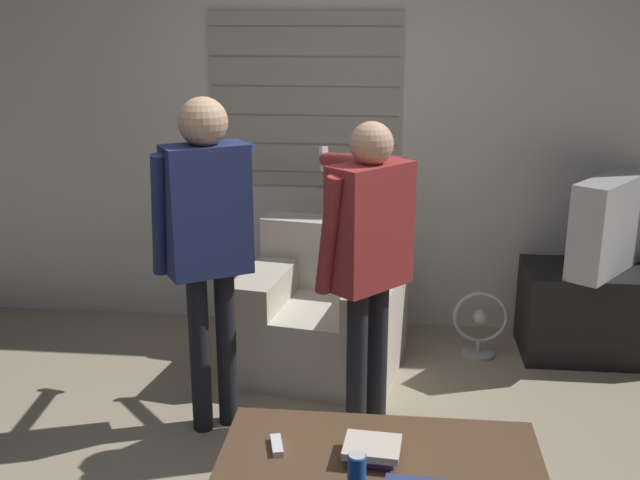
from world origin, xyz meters
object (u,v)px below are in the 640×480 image
spare_remote (277,445)px  coffee_table (380,463)px  book_stack (372,449)px  floor_fan (480,325)px  person_right_standing (368,245)px  tv (609,224)px  soda_can (357,471)px  person_left_standing (207,226)px  armchair_beige (324,314)px

spare_remote → coffee_table: bearing=-13.9°
book_stack → floor_fan: (0.59, 1.84, -0.27)m
coffee_table → person_right_standing: person_right_standing is taller
tv → floor_fan: bearing=-46.4°
soda_can → floor_fan: 2.14m
soda_can → tv: bearing=57.4°
coffee_table → book_stack: book_stack is taller
soda_can → person_left_standing: bearing=125.8°
person_left_standing → person_right_standing: 0.76m
person_left_standing → book_stack: bearing=-79.3°
coffee_table → floor_fan: bearing=72.8°
tv → soda_can: tv is taller
tv → person_left_standing: person_left_standing is taller
book_stack → spare_remote: (-0.36, 0.02, -0.02)m
coffee_table → person_left_standing: size_ratio=0.72×
person_left_standing → book_stack: person_left_standing is taller
coffee_table → soda_can: 0.25m
spare_remote → floor_fan: 2.07m
armchair_beige → coffee_table: bearing=112.6°
coffee_table → book_stack: 0.08m
person_right_standing → soda_can: size_ratio=12.33×
tv → coffee_table: bearing=2.4°
book_stack → floor_fan: size_ratio=0.53×
soda_can → floor_fan: size_ratio=0.30×
person_left_standing → floor_fan: (1.41, 0.95, -0.85)m
person_left_standing → floor_fan: size_ratio=3.99×
tv → soda_can: 2.53m
person_left_standing → book_stack: size_ratio=7.55×
tv → floor_fan: 0.96m
tv → person_left_standing: (-2.13, -1.04, 0.22)m
book_stack → soda_can: (-0.05, -0.18, 0.03)m
person_left_standing → floor_fan: person_left_standing is taller
tv → person_left_standing: size_ratio=0.42×
armchair_beige → person_right_standing: bearing=120.6°
person_right_standing → book_stack: (0.06, -0.90, -0.51)m
coffee_table → floor_fan: size_ratio=2.89×
book_stack → person_left_standing: bearing=132.8°
book_stack → armchair_beige: bearing=101.8°
tv → spare_remote: tv is taller
floor_fan → armchair_beige: bearing=-165.6°
book_stack → soda_can: soda_can is taller
person_right_standing → soda_can: (0.02, -1.08, -0.48)m
coffee_table → book_stack: bearing=-138.8°
person_right_standing → person_left_standing: bearing=132.8°
book_stack → coffee_table: bearing=41.2°
armchair_beige → tv: bearing=-159.0°
armchair_beige → spare_remote: 1.58m
person_left_standing → book_stack: (0.82, -0.89, -0.58)m
person_right_standing → soda_can: person_right_standing is taller
book_stack → spare_remote: size_ratio=1.61×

